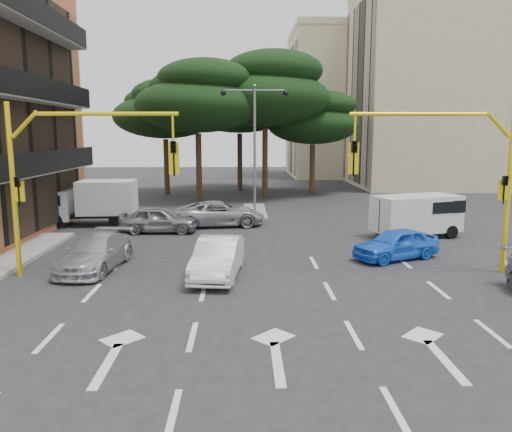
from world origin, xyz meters
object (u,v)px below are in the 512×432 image
Objects in this scene: car_blue_compact at (396,244)px; street_lamp_center at (255,126)px; van_white at (416,216)px; car_silver_cross_a at (220,214)px; car_silver_cross_b at (159,219)px; signal_mast_left at (65,165)px; car_silver_wagon at (95,253)px; box_truck_a at (91,203)px; car_white_hatch at (218,258)px; signal_mast_right at (460,164)px.

street_lamp_center is at bearing 179.10° from car_blue_compact.
car_blue_compact is 0.87× the size of van_white.
car_silver_cross_a reaches higher than car_silver_cross_b.
signal_mast_left reaches higher than car_silver_cross_a.
street_lamp_center reaches higher than signal_mast_left.
car_silver_wagon is 9.49m from box_truck_a.
car_white_hatch is (-1.62, -14.26, -4.75)m from street_lamp_center.
box_truck_a is at bearing 114.04° from car_silver_wagon.
car_silver_cross_b is (-11.80, 7.71, -3.22)m from signal_mast_right.
car_white_hatch is 12.54m from box_truck_a.
signal_mast_left is (-13.61, 0.00, 0.00)m from signal_mast_right.
van_white is at bearing -105.73° from box_truck_a.
car_silver_cross_a is (-0.38, 9.76, -0.01)m from car_white_hatch.
van_white reaches higher than car_silver_cross_a.
car_blue_compact is 11.58m from car_silver_wagon.
signal_mast_left reaches higher than box_truck_a.
signal_mast_right reaches higher than box_truck_a.
signal_mast_right is 0.77× the size of street_lamp_center.
car_silver_wagon is at bearing 176.36° from signal_mast_right.
car_white_hatch reaches higher than car_blue_compact.
car_silver_cross_b is (1.18, 6.89, 0.04)m from car_silver_wagon.
street_lamp_center is 11.72m from van_white.
car_silver_wagon is (0.62, 0.83, -3.26)m from signal_mast_left.
street_lamp_center is 1.90× the size of car_white_hatch.
signal_mast_right reaches higher than car_silver_wagon.
street_lamp_center reaches higher than car_blue_compact.
street_lamp_center reaches higher than van_white.
signal_mast_left is at bearing -84.59° from van_white.
van_white reaches higher than car_blue_compact.
car_silver_wagon is 9.64m from car_silver_cross_a.
box_truck_a is (-2.20, 9.87, -2.66)m from signal_mast_left.
van_white is (9.22, 6.50, 0.36)m from car_white_hatch.
box_truck_a is (-2.82, 9.05, 0.60)m from car_silver_wagon.
signal_mast_right is 1.53× the size of car_silver_cross_b.
car_blue_compact is (12.14, 2.03, -3.27)m from signal_mast_left.
signal_mast_right is at bearing 7.93° from car_white_hatch.
car_blue_compact is 10.48m from car_silver_cross_a.
car_silver_cross_a is at bearing 63.19° from signal_mast_left.
car_silver_cross_a is (4.18, 8.68, 0.04)m from car_silver_wagon.
signal_mast_left is at bearing 180.00° from signal_mast_right.
car_silver_cross_b is 0.95× the size of van_white.
car_white_hatch is 0.82× the size of box_truck_a.
street_lamp_center is 1.88× the size of van_white.
van_white is at bearing -45.64° from street_lamp_center.
car_silver_cross_b reaches higher than car_silver_wagon.
car_blue_compact is at bearing -122.07° from box_truck_a.
car_silver_wagon reaches higher than car_blue_compact.
street_lamp_center is 1.99× the size of car_silver_cross_b.
car_silver_cross_b reaches higher than car_blue_compact.
street_lamp_center is at bearing -30.56° from car_silver_cross_a.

